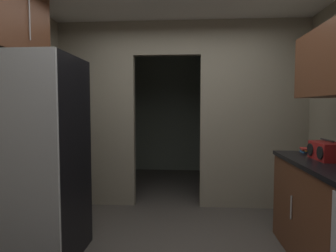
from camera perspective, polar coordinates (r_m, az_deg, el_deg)
kitchen_partition at (r=4.10m, az=3.35°, el=3.09°), size 3.48×0.12×2.61m
adjoining_room_shell at (r=5.81m, az=2.98°, el=2.61°), size 3.48×2.45×2.61m
refrigerator at (r=2.96m, az=-24.61°, el=-5.91°), size 0.78×0.80×1.88m
upper_cabinet_fridgeside at (r=3.24m, az=-28.58°, el=18.16°), size 0.36×0.86×0.68m
boombox at (r=3.01m, az=28.78°, el=-4.36°), size 0.21×0.34×0.19m
book_stack at (r=3.41m, az=25.82°, el=-4.32°), size 0.15×0.17×0.05m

